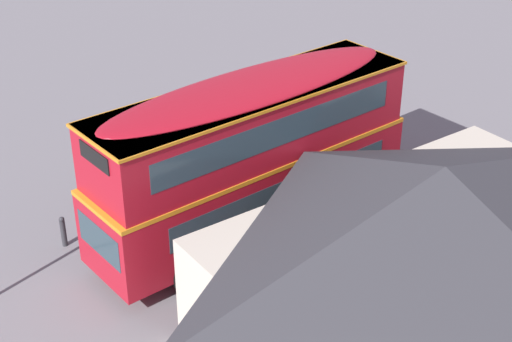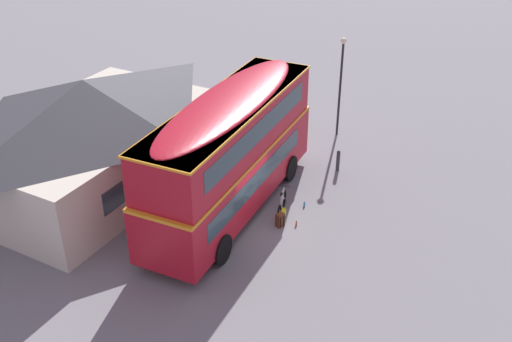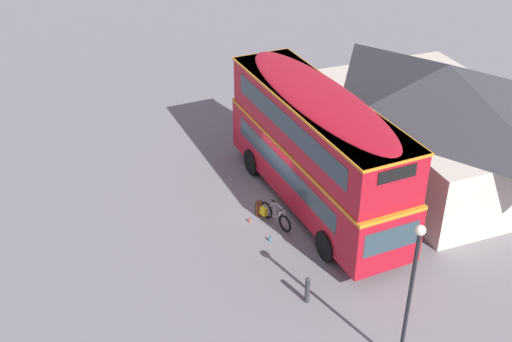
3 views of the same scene
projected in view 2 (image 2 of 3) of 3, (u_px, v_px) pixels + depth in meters
ground_plane at (245, 224)px, 22.88m from camera, size 120.00×120.00×0.00m
double_decker_bus at (230, 150)px, 22.46m from camera, size 10.04×2.78×4.79m
touring_bicycle at (282, 206)px, 23.29m from camera, size 1.73×0.73×0.99m
backpack_on_ground at (280, 219)px, 22.63m from camera, size 0.37×0.35×0.59m
water_bottle_blue_sports at (304, 204)px, 23.93m from camera, size 0.08×0.08×0.21m
water_bottle_red_squeeze at (296, 223)px, 22.80m from camera, size 0.07×0.07×0.21m
pub_building at (90, 132)px, 24.45m from camera, size 10.98×7.44×4.59m
street_lamp at (341, 77)px, 28.00m from camera, size 0.28×0.28×4.85m
kerb_bollard at (338, 160)px, 26.21m from camera, size 0.16×0.16×0.97m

